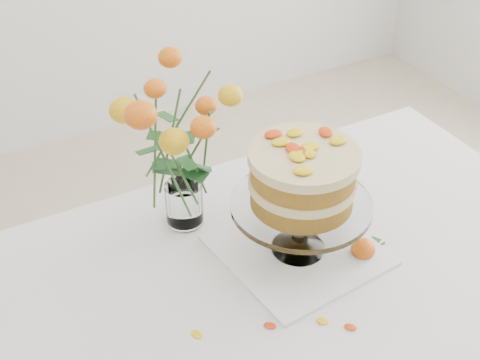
% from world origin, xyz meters
% --- Properties ---
extents(table, '(1.43, 0.93, 0.76)m').
position_xyz_m(table, '(0.00, 0.00, 0.67)').
color(table, tan).
rests_on(table, ground).
extents(napkin, '(0.36, 0.36, 0.01)m').
position_xyz_m(napkin, '(0.05, 0.06, 0.76)').
color(napkin, white).
rests_on(napkin, table).
extents(cake_stand, '(0.31, 0.31, 0.28)m').
position_xyz_m(cake_stand, '(0.05, 0.06, 0.95)').
color(cake_stand, white).
rests_on(cake_stand, napkin).
extents(rose_vase, '(0.38, 0.38, 0.45)m').
position_xyz_m(rose_vase, '(-0.13, 0.28, 1.02)').
color(rose_vase, white).
rests_on(rose_vase, table).
extents(loose_rose_far, '(0.10, 0.05, 0.05)m').
position_xyz_m(loose_rose_far, '(0.17, -0.02, 0.78)').
color(loose_rose_far, red).
rests_on(loose_rose_far, table).
extents(stray_petal_a, '(0.03, 0.02, 0.00)m').
position_xyz_m(stray_petal_a, '(-0.12, -0.10, 0.76)').
color(stray_petal_a, yellow).
rests_on(stray_petal_a, table).
extents(stray_petal_b, '(0.03, 0.02, 0.00)m').
position_xyz_m(stray_petal_b, '(-0.02, -0.14, 0.76)').
color(stray_petal_b, yellow).
rests_on(stray_petal_b, table).
extents(stray_petal_c, '(0.03, 0.02, 0.00)m').
position_xyz_m(stray_petal_c, '(0.02, -0.18, 0.76)').
color(stray_petal_c, yellow).
rests_on(stray_petal_c, table).
extents(stray_petal_d, '(0.03, 0.02, 0.00)m').
position_xyz_m(stray_petal_d, '(-0.26, -0.05, 0.76)').
color(stray_petal_d, yellow).
rests_on(stray_petal_d, table).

